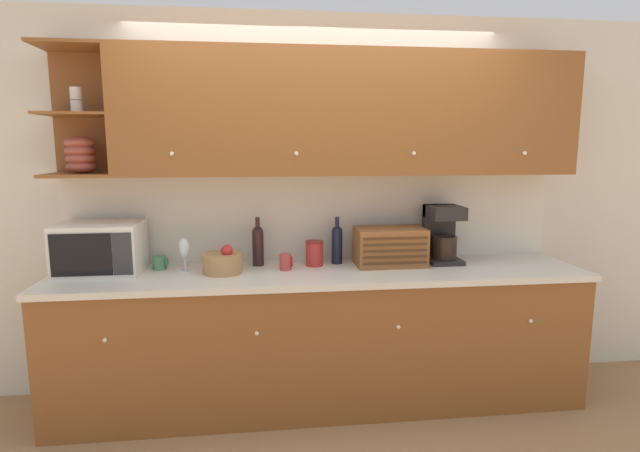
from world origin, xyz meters
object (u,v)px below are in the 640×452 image
at_px(wine_glass, 184,249).
at_px(coffee_maker, 442,233).
at_px(storage_canister, 314,253).
at_px(second_wine_bottle, 337,243).
at_px(fruit_basket, 223,263).
at_px(microwave, 101,248).
at_px(bread_box, 390,247).
at_px(mug_blue_second, 286,262).
at_px(mug, 160,263).
at_px(wine_bottle, 258,244).

relative_size(wine_glass, coffee_maker, 0.56).
height_order(storage_canister, second_wine_bottle, second_wine_bottle).
height_order(fruit_basket, coffee_maker, coffee_maker).
relative_size(microwave, second_wine_bottle, 1.56).
bearing_deg(bread_box, mug_blue_second, -176.13).
xyz_separation_m(storage_canister, bread_box, (0.51, -0.05, 0.04)).
bearing_deg(microwave, fruit_basket, -6.48).
xyz_separation_m(mug, coffee_maker, (1.92, -0.01, 0.16)).
relative_size(wine_glass, mug_blue_second, 2.12).
distance_m(microwave, fruit_basket, 0.77).
distance_m(wine_bottle, mug_blue_second, 0.25).
xyz_separation_m(microwave, mug_blue_second, (1.17, -0.06, -0.11)).
bearing_deg(coffee_maker, mug, 179.74).
bearing_deg(mug_blue_second, coffee_maker, 5.67).
xyz_separation_m(microwave, bread_box, (1.87, -0.01, -0.03)).
relative_size(mug, bread_box, 0.21).
bearing_deg(fruit_basket, wine_bottle, 38.43).
bearing_deg(mug, bread_box, -2.61).
distance_m(mug, fruit_basket, 0.44).
xyz_separation_m(mug, mug_blue_second, (0.82, -0.12, 0.01)).
height_order(wine_bottle, bread_box, wine_bottle).
height_order(mug, fruit_basket, fruit_basket).
bearing_deg(storage_canister, wine_bottle, 171.76).
distance_m(fruit_basket, storage_canister, 0.61).
height_order(wine_glass, wine_bottle, wine_bottle).
relative_size(second_wine_bottle, bread_box, 0.70).
xyz_separation_m(mug, second_wine_bottle, (1.18, 0.02, 0.10)).
bearing_deg(second_wine_bottle, storage_canister, -164.16).
bearing_deg(mug_blue_second, fruit_basket, -175.97).
bearing_deg(microwave, mug, 9.72).
height_order(microwave, bread_box, microwave).
relative_size(mug_blue_second, bread_box, 0.22).
distance_m(mug, storage_canister, 1.02).
distance_m(microwave, second_wine_bottle, 1.53).
distance_m(mug_blue_second, second_wine_bottle, 0.40).
relative_size(mug, wine_glass, 0.44).
distance_m(wine_glass, wine_bottle, 0.48).
bearing_deg(mug_blue_second, bread_box, 3.87).
height_order(wine_bottle, coffee_maker, coffee_maker).
distance_m(storage_canister, second_wine_bottle, 0.18).
relative_size(wine_glass, storage_canister, 1.30).
bearing_deg(wine_glass, mug, 154.53).
xyz_separation_m(wine_bottle, second_wine_bottle, (0.54, -0.01, -0.00)).
bearing_deg(microwave, wine_glass, -2.63).
height_order(microwave, storage_canister, microwave).
xyz_separation_m(second_wine_bottle, coffee_maker, (0.74, -0.03, 0.06)).
bearing_deg(bread_box, wine_glass, -179.43).
bearing_deg(second_wine_bottle, mug_blue_second, -158.62).
bearing_deg(wine_glass, wine_bottle, 13.81).
height_order(mug, mug_blue_second, mug_blue_second).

